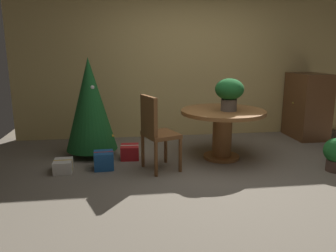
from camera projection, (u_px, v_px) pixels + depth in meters
ground_plane at (223, 179)px, 3.94m from camera, size 6.60×6.60×0.00m
back_wall_panel at (189, 63)px, 5.78m from camera, size 6.00×0.10×2.60m
round_dining_table at (223, 124)px, 4.62m from camera, size 1.18×1.18×0.70m
flower_vase at (229, 91)px, 4.46m from camera, size 0.39×0.39×0.44m
wooden_chair_left_near at (156, 129)px, 4.14m from camera, size 0.51×0.55×0.97m
holiday_tree at (90, 104)px, 4.71m from camera, size 0.74×0.74×1.42m
gift_box_blue at (104, 160)px, 4.28m from camera, size 0.26×0.27×0.23m
gift_box_red at (130, 152)px, 4.69m from camera, size 0.27×0.29×0.20m
gift_box_cream at (63, 166)px, 4.18m from camera, size 0.24×0.28×0.16m
wooden_cabinet at (307, 106)px, 5.76m from camera, size 0.54×0.77×1.12m
potted_plant at (336, 153)px, 4.17m from camera, size 0.32×0.32×0.43m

